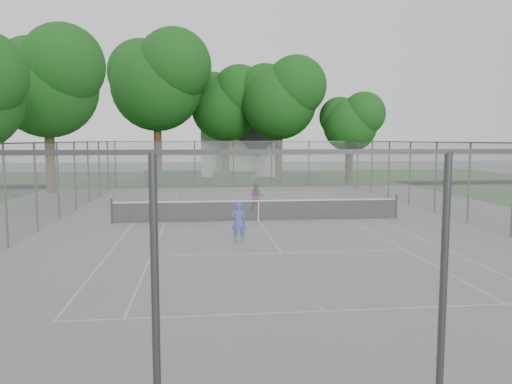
{
  "coord_description": "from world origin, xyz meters",
  "views": [
    {
      "loc": [
        -2.54,
        -21.89,
        3.62
      ],
      "look_at": [
        0.0,
        1.0,
        1.2
      ],
      "focal_mm": 35.0,
      "sensor_mm": 36.0,
      "label": 1
    }
  ],
  "objects": [
    {
      "name": "ground",
      "position": [
        0.0,
        0.0,
        0.0
      ],
      "size": [
        120.0,
        120.0,
        0.0
      ],
      "primitive_type": "plane",
      "color": "slate",
      "rests_on": "ground"
    },
    {
      "name": "grass_far",
      "position": [
        0.0,
        26.0,
        0.0
      ],
      "size": [
        60.0,
        20.0,
        0.0
      ],
      "primitive_type": "cube",
      "color": "#204D16",
      "rests_on": "ground"
    },
    {
      "name": "court_markings",
      "position": [
        0.0,
        0.0,
        0.01
      ],
      "size": [
        11.03,
        23.83,
        0.01
      ],
      "color": "#BCBCB7",
      "rests_on": "ground"
    },
    {
      "name": "tennis_net",
      "position": [
        0.0,
        0.0,
        0.51
      ],
      "size": [
        12.87,
        0.1,
        1.1
      ],
      "color": "black",
      "rests_on": "ground"
    },
    {
      "name": "perimeter_fence",
      "position": [
        0.0,
        0.0,
        1.81
      ],
      "size": [
        18.08,
        34.08,
        3.52
      ],
      "color": "#38383D",
      "rests_on": "ground"
    },
    {
      "name": "tree_far_left",
      "position": [
        -6.13,
        22.42,
        8.94
      ],
      "size": [
        9.04,
        8.25,
        13.0
      ],
      "color": "#392814",
      "rests_on": "ground"
    },
    {
      "name": "tree_far_midleft",
      "position": [
        -0.13,
        24.74,
        7.14
      ],
      "size": [
        7.23,
        6.6,
        10.4
      ],
      "color": "#392814",
      "rests_on": "ground"
    },
    {
      "name": "tree_far_midright",
      "position": [
        4.46,
        21.89,
        7.46
      ],
      "size": [
        7.55,
        6.89,
        10.85
      ],
      "color": "#392814",
      "rests_on": "ground"
    },
    {
      "name": "tree_far_right",
      "position": [
        10.34,
        20.06,
        5.26
      ],
      "size": [
        5.33,
        4.87,
        7.67
      ],
      "color": "#392814",
      "rests_on": "ground"
    },
    {
      "name": "tree_side_back",
      "position": [
        -12.65,
        13.44,
        7.68
      ],
      "size": [
        7.78,
        7.1,
        11.18
      ],
      "color": "#392814",
      "rests_on": "ground"
    },
    {
      "name": "hedge_left",
      "position": [
        -4.77,
        18.54,
        0.56
      ],
      "size": [
        4.49,
        1.35,
        1.12
      ],
      "primitive_type": "cube",
      "color": "#1B4D18",
      "rests_on": "ground"
    },
    {
      "name": "hedge_mid",
      "position": [
        0.13,
        18.15,
        0.53
      ],
      "size": [
        3.36,
        0.96,
        1.06
      ],
      "primitive_type": "cube",
      "color": "#1B4D18",
      "rests_on": "ground"
    },
    {
      "name": "hedge_right",
      "position": [
        5.55,
        18.32,
        0.47
      ],
      "size": [
        3.11,
        1.14,
        0.93
      ],
      "primitive_type": "cube",
      "color": "#1B4D18",
      "rests_on": "ground"
    },
    {
      "name": "house",
      "position": [
        1.15,
        29.38,
        3.67
      ],
      "size": [
        7.32,
        5.68,
        9.12
      ],
      "color": "silver",
      "rests_on": "ground"
    },
    {
      "name": "girl_player",
      "position": [
        -1.23,
        -4.5,
        0.73
      ],
      "size": [
        0.57,
        0.41,
        1.45
      ],
      "primitive_type": "imported",
      "rotation": [
        0.0,
        0.0,
        3.01
      ],
      "color": "#3341C1",
      "rests_on": "ground"
    },
    {
      "name": "woman_player",
      "position": [
        0.25,
        3.08,
        0.73
      ],
      "size": [
        0.84,
        0.73,
        1.47
      ],
      "primitive_type": "imported",
      "rotation": [
        0.0,
        0.0,
        -0.28
      ],
      "color": "#802A72",
      "rests_on": "ground"
    }
  ]
}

